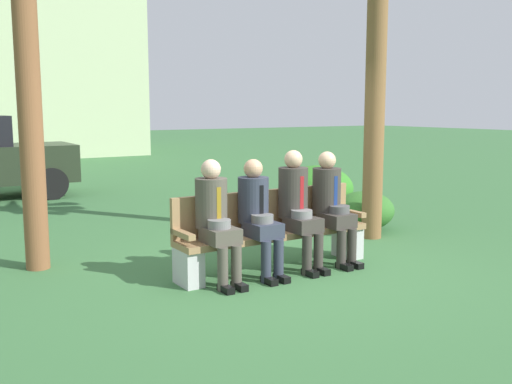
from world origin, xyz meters
TOP-DOWN VIEW (x-y plane):
  - ground_plane at (0.00, 0.00)m, footprint 80.00×80.00m
  - park_bench at (-0.10, 0.24)m, footprint 2.38×0.44m
  - seated_man_leftmost at (-0.91, 0.10)m, footprint 0.34×0.72m
  - seated_man_centerleft at (-0.38, 0.10)m, footprint 0.34×0.72m
  - seated_man_centerright at (0.16, 0.11)m, footprint 0.34×0.72m
  - seated_man_rightmost at (0.66, 0.10)m, footprint 0.34×0.72m
  - shrub_near_bench at (2.30, 1.29)m, footprint 0.94×0.86m
  - shrub_mid_lawn at (2.64, 2.88)m, footprint 1.33×1.21m

SIDE VIEW (x-z plane):
  - ground_plane at x=0.00m, z-range 0.00..0.00m
  - shrub_near_bench at x=2.30m, z-range 0.00..0.59m
  - shrub_mid_lawn at x=2.64m, z-range 0.00..0.83m
  - park_bench at x=-0.10m, z-range -0.01..0.89m
  - seated_man_centerleft at x=-0.38m, z-range 0.07..1.35m
  - seated_man_leftmost at x=-0.91m, z-range 0.07..1.38m
  - seated_man_rightmost at x=0.66m, z-range 0.07..1.40m
  - seated_man_centerright at x=0.16m, z-range 0.07..1.43m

